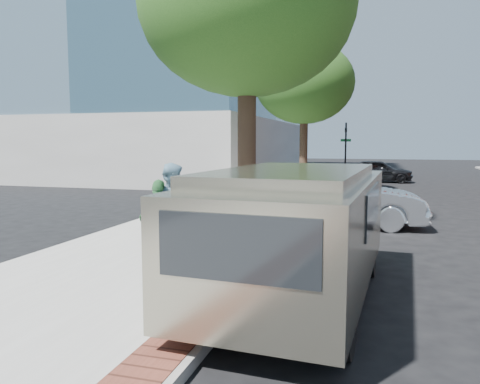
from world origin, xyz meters
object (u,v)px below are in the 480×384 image
at_px(person_green, 159,220).
at_px(bg_car, 378,171).
at_px(sedan_silver, 339,199).
at_px(van, 300,227).
at_px(parking_meter, 283,195).
at_px(person_gray, 188,217).
at_px(person_officer, 173,209).

height_order(person_green, bg_car, person_green).
distance_m(person_green, bg_car, 22.20).
height_order(sedan_silver, van, van).
height_order(parking_meter, sedan_silver, parking_meter).
relative_size(person_gray, person_officer, 0.88).
distance_m(person_gray, person_green, 0.57).
xyz_separation_m(person_green, bg_car, (4.24, 21.79, -0.25)).
xyz_separation_m(person_officer, sedan_silver, (3.00, 5.13, -0.30)).
xyz_separation_m(person_gray, van, (2.44, -1.22, 0.15)).
distance_m(person_green, sedan_silver, 6.38).
distance_m(bg_car, van, 22.90).
bearing_deg(person_officer, person_green, 118.30).
bearing_deg(bg_car, person_green, 168.01).
distance_m(parking_meter, sedan_silver, 3.15).
relative_size(person_gray, bg_car, 0.41).
height_order(person_gray, van, van).
bearing_deg(parking_meter, person_green, -126.47).
bearing_deg(parking_meter, person_officer, -130.33).
distance_m(sedan_silver, van, 6.66).
bearing_deg(person_green, van, 169.03).
bearing_deg(van, person_green, 163.98).
bearing_deg(person_green, person_gray, -155.72).
bearing_deg(bg_car, parking_meter, 172.26).
height_order(person_officer, sedan_silver, person_officer).
height_order(parking_meter, van, van).
xyz_separation_m(person_officer, person_green, (-0.09, -0.45, -0.16)).
bearing_deg(bg_car, person_officer, 168.02).
bearing_deg(parking_meter, van, -74.79).
height_order(bg_car, van, van).
xyz_separation_m(parking_meter, person_officer, (-1.88, -2.21, -0.10)).
bearing_deg(person_green, bg_car, -92.33).
xyz_separation_m(parking_meter, bg_car, (2.26, 19.13, -0.50)).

